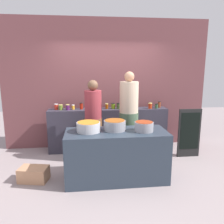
{
  "coord_description": "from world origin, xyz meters",
  "views": [
    {
      "loc": [
        -0.48,
        -3.82,
        1.91
      ],
      "look_at": [
        0.0,
        0.35,
        1.05
      ],
      "focal_mm": 35.52,
      "sensor_mm": 36.0,
      "label": 1
    }
  ],
  "objects_px": {
    "preserve_jar_5": "(91,107)",
    "cooking_pot_right": "(144,127)",
    "preserve_jar_1": "(61,107)",
    "preserve_jar_4": "(81,106)",
    "preserve_jar_10": "(128,106)",
    "preserve_jar_13": "(159,104)",
    "preserve_jar_0": "(56,107)",
    "preserve_jar_9": "(118,106)",
    "preserve_jar_2": "(68,107)",
    "cook_with_tongs": "(93,125)",
    "preserve_jar_7": "(107,106)",
    "preserve_jar_12": "(156,106)",
    "cooking_pot_left": "(88,127)",
    "preserve_jar_8": "(113,106)",
    "cooking_pot_center": "(115,125)",
    "preserve_jar_11": "(150,106)",
    "chalkboard_sign": "(189,133)",
    "cook_in_cap": "(129,121)",
    "bread_crate": "(34,174)",
    "preserve_jar_3": "(73,107)",
    "preserve_jar_6": "(97,107)"
  },
  "relations": [
    {
      "from": "preserve_jar_8",
      "to": "cook_with_tongs",
      "type": "distance_m",
      "value": 0.81
    },
    {
      "from": "preserve_jar_4",
      "to": "bread_crate",
      "type": "relative_size",
      "value": 0.31
    },
    {
      "from": "preserve_jar_0",
      "to": "preserve_jar_5",
      "type": "relative_size",
      "value": 1.17
    },
    {
      "from": "preserve_jar_11",
      "to": "chalkboard_sign",
      "type": "height_order",
      "value": "preserve_jar_11"
    },
    {
      "from": "preserve_jar_0",
      "to": "cook_in_cap",
      "type": "distance_m",
      "value": 1.67
    },
    {
      "from": "preserve_jar_9",
      "to": "preserve_jar_2",
      "type": "bearing_deg",
      "value": 179.74
    },
    {
      "from": "preserve_jar_0",
      "to": "preserve_jar_1",
      "type": "relative_size",
      "value": 1.11
    },
    {
      "from": "preserve_jar_13",
      "to": "preserve_jar_8",
      "type": "bearing_deg",
      "value": -178.92
    },
    {
      "from": "preserve_jar_8",
      "to": "cooking_pot_center",
      "type": "relative_size",
      "value": 0.34
    },
    {
      "from": "preserve_jar_12",
      "to": "cooking_pot_left",
      "type": "xyz_separation_m",
      "value": [
        -1.57,
        -1.29,
        -0.09
      ]
    },
    {
      "from": "preserve_jar_5",
      "to": "cooking_pot_right",
      "type": "relative_size",
      "value": 0.35
    },
    {
      "from": "preserve_jar_1",
      "to": "preserve_jar_7",
      "type": "xyz_separation_m",
      "value": [
        1.03,
        0.02,
        0.0
      ]
    },
    {
      "from": "cooking_pot_center",
      "to": "preserve_jar_3",
      "type": "bearing_deg",
      "value": 119.59
    },
    {
      "from": "preserve_jar_2",
      "to": "cook_with_tongs",
      "type": "relative_size",
      "value": 0.07
    },
    {
      "from": "preserve_jar_0",
      "to": "preserve_jar_9",
      "type": "distance_m",
      "value": 1.39
    },
    {
      "from": "bread_crate",
      "to": "cook_with_tongs",
      "type": "bearing_deg",
      "value": 35.06
    },
    {
      "from": "chalkboard_sign",
      "to": "preserve_jar_8",
      "type": "bearing_deg",
      "value": 158.13
    },
    {
      "from": "preserve_jar_10",
      "to": "cooking_pot_right",
      "type": "relative_size",
      "value": 0.41
    },
    {
      "from": "preserve_jar_1",
      "to": "bread_crate",
      "type": "relative_size",
      "value": 0.25
    },
    {
      "from": "preserve_jar_2",
      "to": "preserve_jar_7",
      "type": "height_order",
      "value": "preserve_jar_2"
    },
    {
      "from": "cooking_pot_center",
      "to": "bread_crate",
      "type": "xyz_separation_m",
      "value": [
        -1.38,
        0.0,
        -0.82
      ]
    },
    {
      "from": "cooking_pot_left",
      "to": "preserve_jar_7",
      "type": "bearing_deg",
      "value": 72.64
    },
    {
      "from": "preserve_jar_0",
      "to": "preserve_jar_5",
      "type": "bearing_deg",
      "value": -8.52
    },
    {
      "from": "preserve_jar_4",
      "to": "preserve_jar_7",
      "type": "height_order",
      "value": "preserve_jar_4"
    },
    {
      "from": "cook_with_tongs",
      "to": "preserve_jar_8",
      "type": "bearing_deg",
      "value": 51.49
    },
    {
      "from": "preserve_jar_7",
      "to": "preserve_jar_13",
      "type": "distance_m",
      "value": 1.23
    },
    {
      "from": "cook_with_tongs",
      "to": "cook_in_cap",
      "type": "bearing_deg",
      "value": -1.86
    },
    {
      "from": "preserve_jar_8",
      "to": "preserve_jar_3",
      "type": "bearing_deg",
      "value": 178.64
    },
    {
      "from": "preserve_jar_10",
      "to": "preserve_jar_5",
      "type": "bearing_deg",
      "value": -173.97
    },
    {
      "from": "preserve_jar_3",
      "to": "preserve_jar_7",
      "type": "height_order",
      "value": "preserve_jar_7"
    },
    {
      "from": "preserve_jar_5",
      "to": "cooking_pot_right",
      "type": "height_order",
      "value": "preserve_jar_5"
    },
    {
      "from": "preserve_jar_1",
      "to": "preserve_jar_10",
      "type": "bearing_deg",
      "value": 0.79
    },
    {
      "from": "preserve_jar_8",
      "to": "preserve_jar_9",
      "type": "height_order",
      "value": "preserve_jar_9"
    },
    {
      "from": "preserve_jar_5",
      "to": "preserve_jar_11",
      "type": "distance_m",
      "value": 1.34
    },
    {
      "from": "cooking_pot_left",
      "to": "chalkboard_sign",
      "type": "xyz_separation_m",
      "value": [
        2.13,
        0.75,
        -0.4
      ]
    },
    {
      "from": "preserve_jar_13",
      "to": "preserve_jar_6",
      "type": "bearing_deg",
      "value": -177.26
    },
    {
      "from": "preserve_jar_1",
      "to": "bread_crate",
      "type": "bearing_deg",
      "value": -104.75
    },
    {
      "from": "chalkboard_sign",
      "to": "preserve_jar_13",
      "type": "bearing_deg",
      "value": 125.99
    },
    {
      "from": "preserve_jar_12",
      "to": "cooking_pot_left",
      "type": "relative_size",
      "value": 0.28
    },
    {
      "from": "chalkboard_sign",
      "to": "preserve_jar_10",
      "type": "bearing_deg",
      "value": 152.45
    },
    {
      "from": "preserve_jar_1",
      "to": "chalkboard_sign",
      "type": "height_order",
      "value": "preserve_jar_1"
    },
    {
      "from": "preserve_jar_3",
      "to": "chalkboard_sign",
      "type": "relative_size",
      "value": 0.1
    },
    {
      "from": "cooking_pot_center",
      "to": "preserve_jar_1",
      "type": "bearing_deg",
      "value": 128.17
    },
    {
      "from": "preserve_jar_1",
      "to": "preserve_jar_4",
      "type": "bearing_deg",
      "value": 4.28
    },
    {
      "from": "cook_with_tongs",
      "to": "preserve_jar_4",
      "type": "bearing_deg",
      "value": 112.09
    },
    {
      "from": "preserve_jar_1",
      "to": "preserve_jar_8",
      "type": "bearing_deg",
      "value": 0.62
    },
    {
      "from": "preserve_jar_2",
      "to": "chalkboard_sign",
      "type": "distance_m",
      "value": 2.69
    },
    {
      "from": "cook_with_tongs",
      "to": "preserve_jar_10",
      "type": "bearing_deg",
      "value": 36.45
    },
    {
      "from": "preserve_jar_10",
      "to": "preserve_jar_13",
      "type": "bearing_deg",
      "value": 0.95
    },
    {
      "from": "preserve_jar_9",
      "to": "preserve_jar_12",
      "type": "relative_size",
      "value": 1.23
    }
  ]
}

